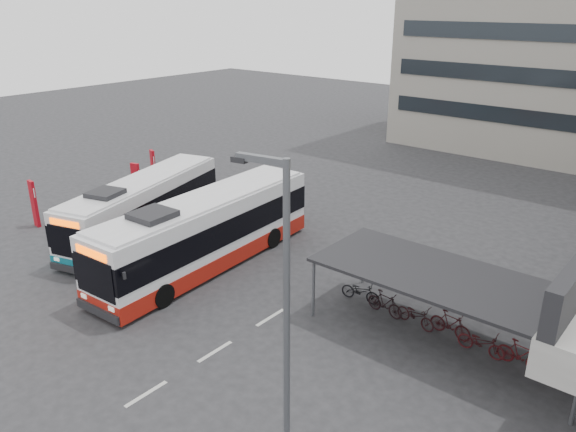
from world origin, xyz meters
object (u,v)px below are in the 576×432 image
Objects in this scene: lamp_post at (283,306)px; bus_main at (206,232)px; bus_teal at (144,207)px; pedestrian at (138,275)px.

bus_main is at bearing 136.15° from lamp_post.
pedestrian is (5.01, -4.10, -0.75)m from bus_teal.
pedestrian is at bearing -55.80° from bus_teal.
lamp_post reaches higher than bus_main.
bus_main is at bearing 7.37° from pedestrian.
bus_main is 1.10× the size of bus_teal.
bus_teal is at bearing 144.54° from lamp_post.
bus_teal reaches higher than pedestrian.
pedestrian is 0.18× the size of lamp_post.
bus_teal is 18.01m from lamp_post.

